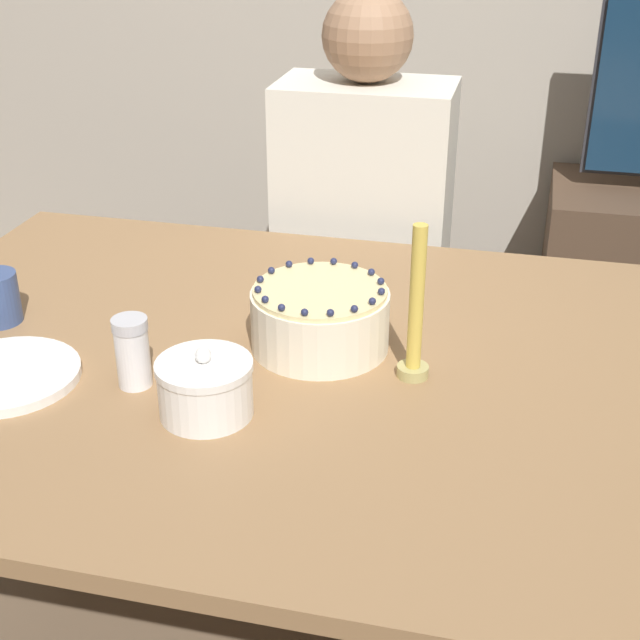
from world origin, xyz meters
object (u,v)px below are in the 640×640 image
sugar_bowl (205,388)px  sugar_shaker (132,352)px  person_man_blue_shirt (362,291)px  candle (416,318)px  cake (320,318)px

sugar_bowl → sugar_shaker: 0.15m
sugar_shaker → sugar_bowl: bearing=-21.0°
person_man_blue_shirt → candle: bearing=106.7°
sugar_bowl → sugar_shaker: bearing=159.0°
sugar_bowl → cake: bearing=64.3°
sugar_shaker → candle: 0.44m
candle → person_man_blue_shirt: 0.84m
sugar_shaker → person_man_blue_shirt: size_ratio=0.09×
cake → sugar_bowl: bearing=-115.7°
sugar_shaker → person_man_blue_shirt: person_man_blue_shirt is taller
cake → sugar_shaker: size_ratio=2.01×
sugar_bowl → person_man_blue_shirt: bearing=86.5°
candle → person_man_blue_shirt: (-0.22, 0.75, -0.32)m
cake → person_man_blue_shirt: 0.74m
candle → sugar_shaker: bearing=-163.2°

